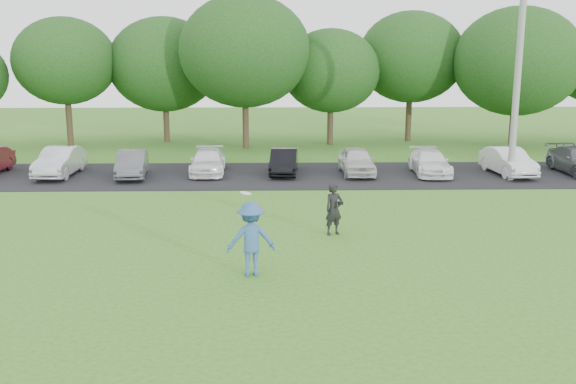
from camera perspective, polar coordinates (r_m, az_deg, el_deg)
name	(u,v)px	position (r m, az deg, el deg)	size (l,w,h in m)	color
ground	(291,272)	(16.20, 0.30, -7.14)	(100.00, 100.00, 0.00)	#356F1F
parking_lot	(283,175)	(28.78, -0.46, 1.51)	(32.00, 6.50, 0.03)	black
utility_pole	(519,58)	(28.80, 19.85, 11.14)	(0.28, 0.28, 10.35)	gray
frisbee_player	(251,239)	(15.76, -3.31, -4.18)	(1.27, 0.83, 2.15)	#335B91
camera_bystander	(334,209)	(19.31, 4.09, -1.53)	(0.68, 0.59, 1.57)	black
parked_cars	(295,162)	(28.77, 0.65, 2.71)	(28.32, 4.36, 1.26)	#4D101A
tree_row	(306,61)	(38.09, 1.61, 11.54)	(42.39, 9.85, 8.64)	#38281C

